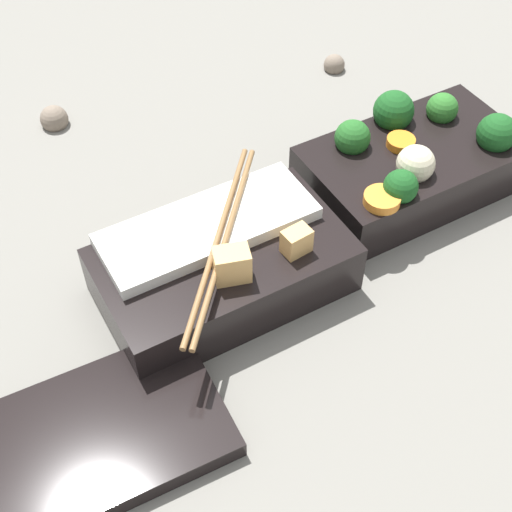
# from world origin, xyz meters

# --- Properties ---
(ground_plane) EXTENTS (3.00, 3.00, 0.00)m
(ground_plane) POSITION_xyz_m (0.00, 0.00, 0.00)
(ground_plane) COLOR slate
(bento_tray_vegetable) EXTENTS (0.22, 0.14, 0.08)m
(bento_tray_vegetable) POSITION_xyz_m (-0.12, -0.02, 0.03)
(bento_tray_vegetable) COLOR black
(bento_tray_vegetable) RESTS_ON ground_plane
(bento_tray_rice) EXTENTS (0.22, 0.18, 0.08)m
(bento_tray_rice) POSITION_xyz_m (0.11, 0.01, 0.03)
(bento_tray_rice) COLOR black
(bento_tray_rice) RESTS_ON ground_plane
(bento_lid) EXTENTS (0.22, 0.13, 0.02)m
(bento_lid) POSITION_xyz_m (0.27, 0.10, 0.01)
(bento_lid) COLOR black
(bento_lid) RESTS_ON ground_plane
(pebble_0) EXTENTS (0.03, 0.03, 0.03)m
(pebble_0) POSITION_xyz_m (-0.17, -0.23, 0.01)
(pebble_0) COLOR #7A6B5B
(pebble_0) RESTS_ON ground_plane
(pebble_1) EXTENTS (0.03, 0.03, 0.03)m
(pebble_1) POSITION_xyz_m (0.16, -0.29, 0.01)
(pebble_1) COLOR #7A6B5B
(pebble_1) RESTS_ON ground_plane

